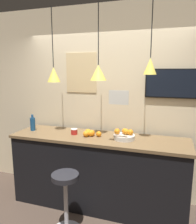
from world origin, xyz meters
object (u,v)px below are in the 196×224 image
bar_stool (66,194)px  juice_bottle (33,124)px  fruit_bowl (124,135)px  mounted_tv (173,83)px  spread_jar (74,132)px

bar_stool → juice_bottle: size_ratio=3.07×
juice_bottle → fruit_bowl: bearing=0.2°
bar_stool → mounted_tv: 2.00m
bar_stool → juice_bottle: (-0.86, 0.66, 0.64)m
bar_stool → juice_bottle: juice_bottle is taller
bar_stool → spread_jar: spread_jar is taller
juice_bottle → mounted_tv: mounted_tv is taller
juice_bottle → mounted_tv: size_ratio=0.33×
bar_stool → spread_jar: 0.89m
fruit_bowl → juice_bottle: 1.42m
bar_stool → fruit_bowl: (0.56, 0.66, 0.59)m
fruit_bowl → juice_bottle: size_ratio=1.16×
fruit_bowl → juice_bottle: bearing=-179.8°
mounted_tv → fruit_bowl: bearing=-147.1°
juice_bottle → spread_jar: 0.69m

